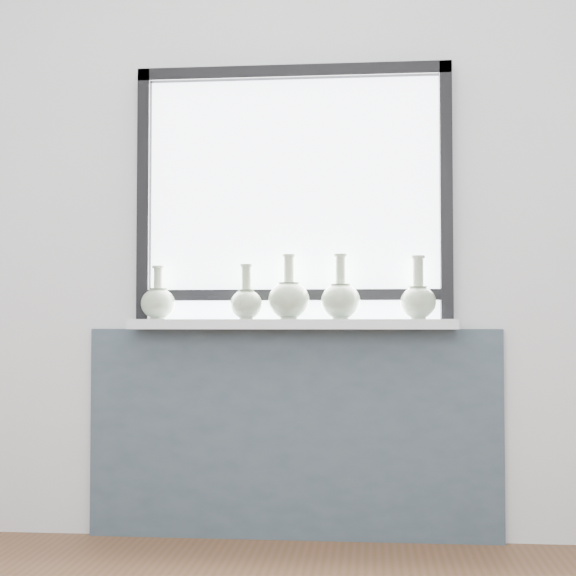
# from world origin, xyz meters

# --- Properties ---
(back_wall) EXTENTS (3.60, 0.02, 2.60)m
(back_wall) POSITION_xyz_m (0.00, 1.81, 1.30)
(back_wall) COLOR silver
(back_wall) RESTS_ON ground
(apron_panel) EXTENTS (1.70, 0.03, 0.86)m
(apron_panel) POSITION_xyz_m (0.00, 1.78, 0.43)
(apron_panel) COLOR #3F4D56
(apron_panel) RESTS_ON ground
(windowsill) EXTENTS (1.32, 0.18, 0.04)m
(windowsill) POSITION_xyz_m (0.00, 1.71, 0.88)
(windowsill) COLOR white
(windowsill) RESTS_ON apron_panel
(window) EXTENTS (1.30, 0.06, 1.05)m
(window) POSITION_xyz_m (0.00, 1.77, 1.44)
(window) COLOR black
(window) RESTS_ON windowsill
(vase_a) EXTENTS (0.14, 0.14, 0.22)m
(vase_a) POSITION_xyz_m (-0.55, 1.71, 0.97)
(vase_a) COLOR #9EB292
(vase_a) RESTS_ON windowsill
(vase_b) EXTENTS (0.13, 0.13, 0.22)m
(vase_b) POSITION_xyz_m (-0.18, 1.70, 0.97)
(vase_b) COLOR #9EB292
(vase_b) RESTS_ON windowsill
(vase_c) EXTENTS (0.17, 0.17, 0.26)m
(vase_c) POSITION_xyz_m (-0.01, 1.71, 0.99)
(vase_c) COLOR #9EB292
(vase_c) RESTS_ON windowsill
(vase_d) EXTENTS (0.16, 0.16, 0.26)m
(vase_d) POSITION_xyz_m (0.20, 1.71, 0.98)
(vase_d) COLOR #9EB292
(vase_d) RESTS_ON windowsill
(vase_e) EXTENTS (0.14, 0.14, 0.25)m
(vase_e) POSITION_xyz_m (0.51, 1.72, 0.98)
(vase_e) COLOR #9EB292
(vase_e) RESTS_ON windowsill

